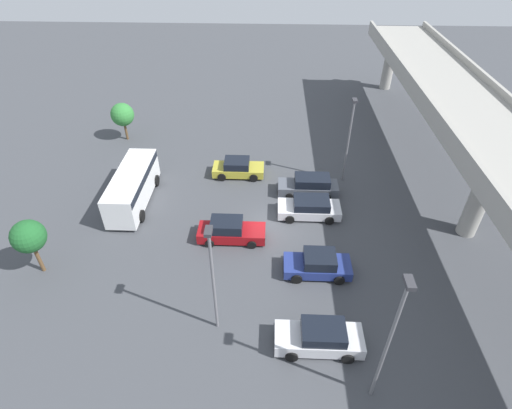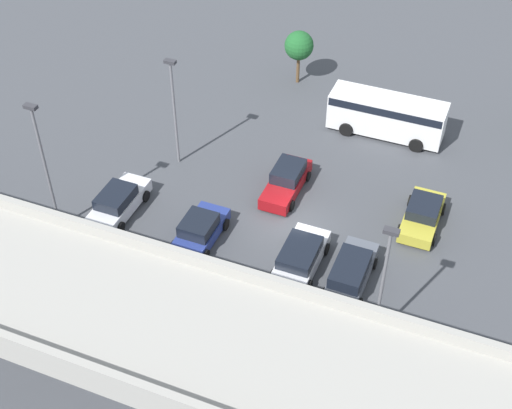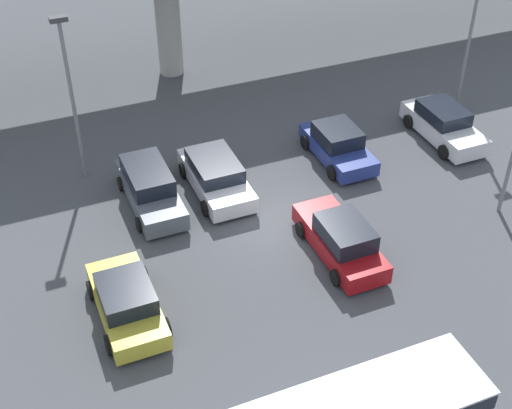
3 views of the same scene
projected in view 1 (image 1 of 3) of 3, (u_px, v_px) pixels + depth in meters
The scene contains 14 objects.
ground_plane at pixel (267, 227), 29.80m from camera, with size 119.01×119.01×0.00m, color #424449.
highway_overpass at pixel (499, 152), 25.19m from camera, with size 56.86×6.41×8.06m.
parked_car_0 at pixel (238, 168), 34.89m from camera, with size 2.16×4.44×1.52m.
parked_car_1 at pixel (309, 186), 32.66m from camera, with size 2.06×4.88×1.65m.
parked_car_2 at pixel (310, 208), 30.45m from camera, with size 2.24×4.76×1.51m.
parked_car_3 at pixel (230, 231), 28.31m from camera, with size 2.03×4.78×1.66m.
parked_car_4 at pixel (318, 264), 25.77m from camera, with size 2.14×4.34×1.58m.
parked_car_5 at pixel (320, 337), 21.48m from camera, with size 2.09×4.77×1.62m.
shuttle_bus at pixel (132, 185), 31.27m from camera, with size 7.63×2.62×2.70m.
lamp_post_near_aisle at pixel (349, 135), 32.04m from camera, with size 0.70×0.35×7.38m.
lamp_post_mid_lot at pixel (391, 336), 16.85m from camera, with size 0.70×0.35×8.34m.
lamp_post_by_overpass at pixel (213, 274), 20.28m from camera, with size 0.70×0.35×7.37m.
tree_front_left at pixel (122, 115), 38.89m from camera, with size 2.23×2.23×3.80m.
tree_front_centre at pixel (28, 237), 24.52m from camera, with size 2.10×2.10×4.07m.
Camera 1 is at (22.53, 0.08, 19.60)m, focal length 28.00 mm.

